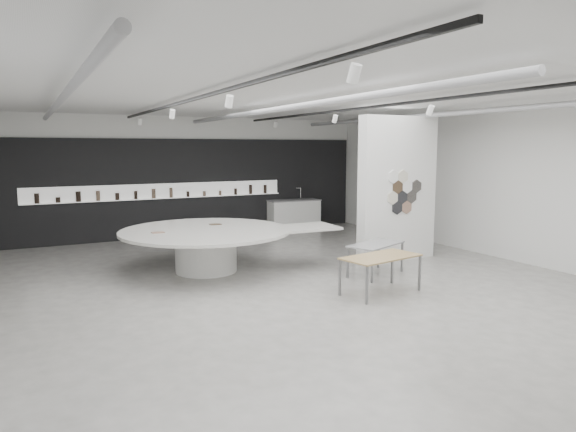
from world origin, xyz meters
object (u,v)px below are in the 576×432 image
display_island (210,244)px  kitchen_counter (294,214)px  sample_table_wood (381,259)px  partition_column (398,189)px  sample_table_stone (376,246)px

display_island → kitchen_counter: size_ratio=2.71×
sample_table_wood → display_island: bearing=126.1°
partition_column → sample_table_stone: (-1.47, -1.09, -1.15)m
display_island → sample_table_stone: (3.17, -2.03, 0.01)m
kitchen_counter → sample_table_stone: bearing=-99.1°
sample_table_stone → kitchen_counter: size_ratio=0.84×
partition_column → sample_table_wood: size_ratio=2.13×
display_island → kitchen_counter: (4.62, 4.57, -0.12)m
partition_column → sample_table_stone: partition_column is taller
sample_table_stone → partition_column: bearing=36.7°
display_island → sample_table_wood: 4.02m
display_island → sample_table_stone: 3.76m
sample_table_wood → sample_table_stone: 1.45m
partition_column → sample_table_stone: 2.16m
kitchen_counter → display_island: bearing=-132.1°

